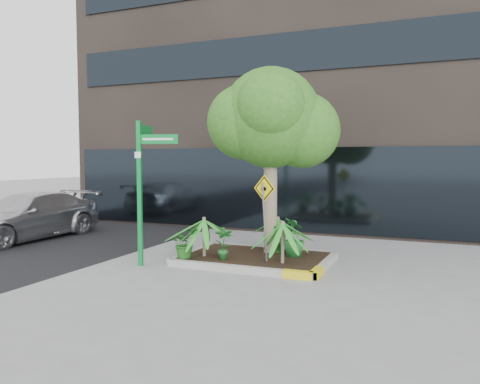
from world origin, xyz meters
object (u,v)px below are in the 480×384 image
at_px(street_sign_post, 143,177).
at_px(cattle_sign, 264,203).
at_px(tree, 271,118).
at_px(parked_car, 27,216).

distance_m(street_sign_post, cattle_sign, 2.71).
bearing_deg(tree, parked_car, -178.12).
height_order(parked_car, street_sign_post, street_sign_post).
relative_size(parked_car, street_sign_post, 1.47).
bearing_deg(street_sign_post, cattle_sign, 0.46).
bearing_deg(street_sign_post, parked_car, 148.83).
distance_m(tree, cattle_sign, 2.19).
height_order(parked_car, cattle_sign, cattle_sign).
bearing_deg(tree, cattle_sign, -77.92).
height_order(tree, street_sign_post, tree).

